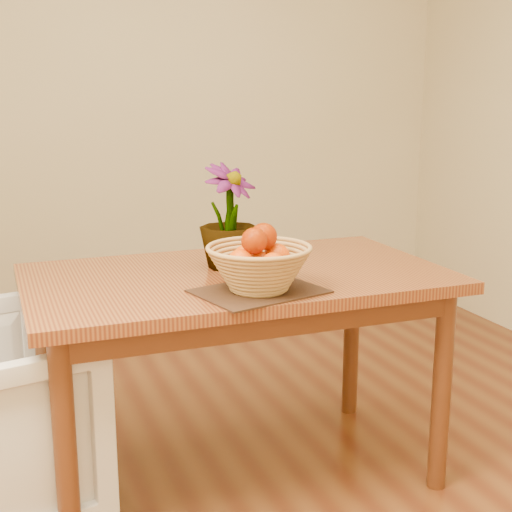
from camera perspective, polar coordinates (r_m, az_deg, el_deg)
name	(u,v)px	position (r m, az deg, el deg)	size (l,w,h in m)	color
wall_back	(123,90)	(4.22, -10.61, 12.90)	(4.00, 0.02, 2.70)	beige
table	(237,298)	(2.42, -1.52, -3.34)	(1.40, 0.80, 0.75)	brown
placemat	(259,291)	(2.17, 0.24, -2.84)	(0.36, 0.27, 0.01)	#332012
wicker_basket	(259,270)	(2.15, 0.24, -1.11)	(0.32, 0.32, 0.13)	tan
orange_pile	(259,250)	(2.14, 0.25, 0.48)	(0.21, 0.21, 0.15)	#E95903
potted_plant	(229,217)	(2.44, -2.20, 3.18)	(0.20, 0.20, 0.36)	#1B4012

